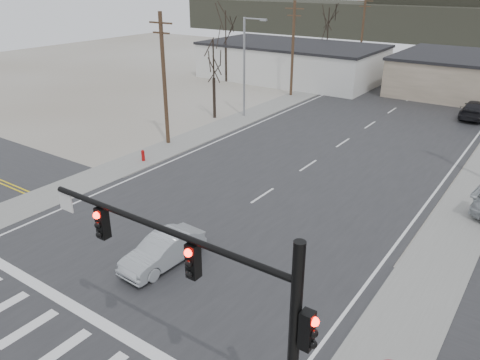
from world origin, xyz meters
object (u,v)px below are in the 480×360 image
object	(u,v)px
fire_hydrant	(143,155)
car_far_a	(476,110)
sedan_crossing	(163,250)
traffic_signal_mast	(228,306)
car_far_b	(458,62)

from	to	relation	value
fire_hydrant	car_far_a	xyz separation A→B (m)	(17.40, 25.85, 0.39)
sedan_crossing	car_far_a	distance (m)	35.39
traffic_signal_mast	car_far_b	bearing A→B (deg)	96.81
car_far_a	traffic_signal_mast	bearing A→B (deg)	90.65
traffic_signal_mast	car_far_a	size ratio (longest dim) A/B	1.63
fire_hydrant	sedan_crossing	world-z (taller)	sedan_crossing
sedan_crossing	car_far_b	size ratio (longest dim) A/B	1.00
sedan_crossing	car_far_a	size ratio (longest dim) A/B	0.79
traffic_signal_mast	sedan_crossing	distance (m)	10.16
traffic_signal_mast	fire_hydrant	bearing A→B (deg)	141.87
traffic_signal_mast	car_far_a	xyz separation A→B (m)	(-0.69, 40.05, -3.83)
traffic_signal_mast	car_far_b	size ratio (longest dim) A/B	2.07
car_far_b	sedan_crossing	bearing A→B (deg)	-95.46
car_far_b	car_far_a	bearing A→B (deg)	-80.95
traffic_signal_mast	sedan_crossing	bearing A→B (deg)	145.11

